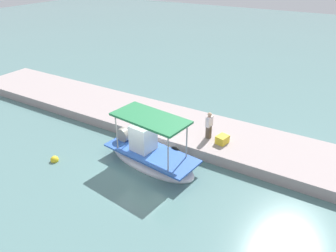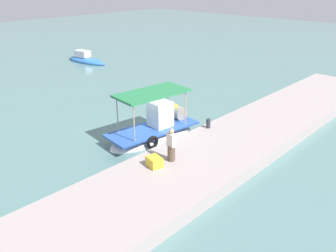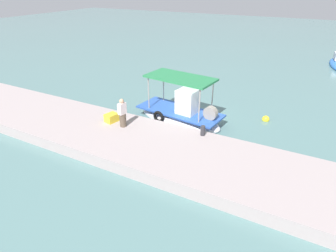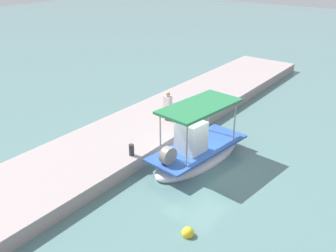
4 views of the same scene
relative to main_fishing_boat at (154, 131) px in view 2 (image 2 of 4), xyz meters
name	(u,v)px [view 2 (image 2 of 4)]	position (x,y,z in m)	size (l,w,h in m)	color
ground_plane	(156,136)	(0.40, 0.28, -0.52)	(120.00, 120.00, 0.00)	slate
dock_quay	(214,154)	(0.40, -3.91, -0.20)	(36.00, 4.59, 0.62)	#A49594
main_fishing_boat	(154,131)	(0.00, 0.00, 0.00)	(5.67, 2.67, 3.18)	white
fisherman_near_bollard	(171,146)	(-1.98, -3.17, 0.84)	(0.40, 0.49, 1.61)	brown
mooring_bollard	(208,123)	(2.26, -2.08, 0.37)	(0.24, 0.24, 0.53)	#2D2D33
cargo_crate	(154,162)	(-2.92, -2.99, 0.34)	(0.68, 0.55, 0.46)	gold
marker_buoy	(175,107)	(4.62, 2.61, -0.43)	(0.45, 0.45, 0.45)	yellow
moored_boat_near	(86,60)	(8.61, 19.15, -0.29)	(2.21, 5.51, 1.43)	blue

